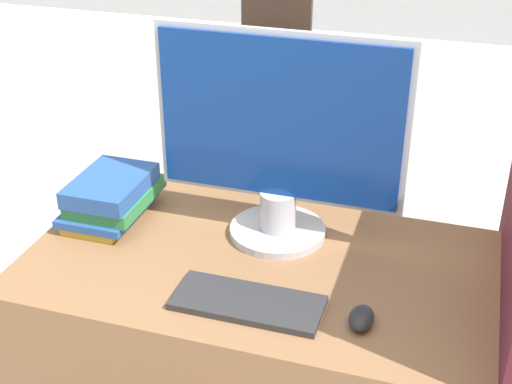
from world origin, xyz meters
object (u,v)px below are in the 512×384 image
object	(u,v)px
keyboard	(248,303)
far_chair	(271,43)
mouse	(361,318)
book_stack	(111,197)
monitor	(279,138)

from	to	relation	value
keyboard	far_chair	bearing A→B (deg)	105.41
mouse	keyboard	bearing A→B (deg)	-177.71
book_stack	far_chair	world-z (taller)	book_stack
book_stack	far_chair	xyz separation A→B (m)	(-0.33, 2.61, -0.35)
book_stack	keyboard	bearing A→B (deg)	-29.10
mouse	far_chair	size ratio (longest dim) A/B	0.09
monitor	book_stack	world-z (taller)	monitor
monitor	mouse	distance (m)	0.47
monitor	far_chair	bearing A→B (deg)	106.74
keyboard	mouse	xyz separation A→B (m)	(0.25, 0.01, 0.01)
mouse	book_stack	xyz separation A→B (m)	(-0.70, 0.24, 0.04)
monitor	book_stack	xyz separation A→B (m)	(-0.44, -0.05, -0.20)
far_chair	book_stack	bearing A→B (deg)	-71.47
mouse	far_chair	distance (m)	3.05
monitor	keyboard	bearing A→B (deg)	-86.28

